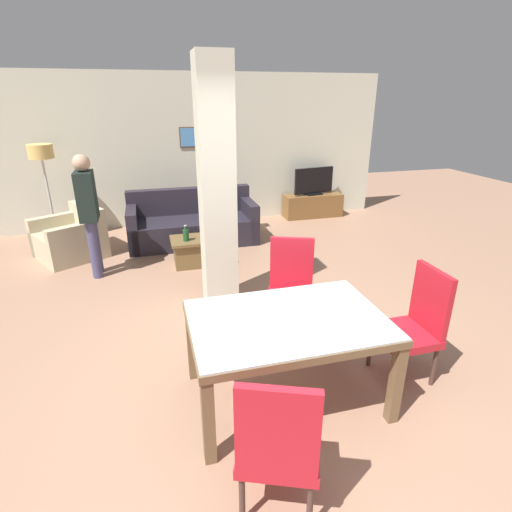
{
  "coord_description": "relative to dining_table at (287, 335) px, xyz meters",
  "views": [
    {
      "loc": [
        -0.92,
        -2.46,
        2.3
      ],
      "look_at": [
        0.0,
        0.92,
        0.89
      ],
      "focal_mm": 28.0,
      "sensor_mm": 36.0,
      "label": 1
    }
  ],
  "objects": [
    {
      "name": "back_wall",
      "position": [
        -0.0,
        5.13,
        0.76
      ],
      "size": [
        7.2,
        0.09,
        2.7
      ],
      "color": "beige",
      "rests_on": "ground_plane"
    },
    {
      "name": "dining_chair_far_right",
      "position": [
        0.37,
        0.93,
        -0.07
      ],
      "size": [
        0.6,
        0.6,
        1.0
      ],
      "rotation": [
        0.0,
        0.0,
        2.77
      ],
      "color": "red",
      "rests_on": "ground_plane"
    },
    {
      "name": "coffee_table",
      "position": [
        -0.32,
        2.98,
        -0.39
      ],
      "size": [
        0.75,
        0.5,
        0.4
      ],
      "color": "brown",
      "rests_on": "ground_plane"
    },
    {
      "name": "tv_screen",
      "position": [
        2.26,
        4.85,
        0.12
      ],
      "size": [
        0.85,
        0.26,
        0.54
      ],
      "rotation": [
        0.0,
        0.0,
        3.32
      ],
      "color": "black",
      "rests_on": "tv_stand"
    },
    {
      "name": "armchair",
      "position": [
        -2.13,
        3.79,
        -0.32
      ],
      "size": [
        1.18,
        1.19,
        0.75
      ],
      "rotation": [
        0.0,
        0.0,
        2.11
      ],
      "color": "#C3B694",
      "rests_on": "ground_plane"
    },
    {
      "name": "dining_chair_head_right",
      "position": [
        1.15,
        0.0,
        -0.07
      ],
      "size": [
        0.46,
        0.46,
        1.0
      ],
      "rotation": [
        0.0,
        0.0,
        1.57
      ],
      "color": "red",
      "rests_on": "ground_plane"
    },
    {
      "name": "ground_plane",
      "position": [
        0.0,
        0.0,
        -0.59
      ],
      "size": [
        18.0,
        18.0,
        0.0
      ],
      "primitive_type": "plane",
      "color": "#A0765C"
    },
    {
      "name": "dining_table",
      "position": [
        0.0,
        0.0,
        0.0
      ],
      "size": [
        1.49,
        1.0,
        0.74
      ],
      "color": "brown",
      "rests_on": "ground_plane"
    },
    {
      "name": "floor_lamp",
      "position": [
        -2.51,
        4.67,
        0.76
      ],
      "size": [
        0.38,
        0.38,
        1.59
      ],
      "color": "#B7B7BC",
      "rests_on": "ground_plane"
    },
    {
      "name": "bottle",
      "position": [
        -0.48,
        2.92,
        -0.1
      ],
      "size": [
        0.08,
        0.08,
        0.23
      ],
      "color": "#194C23",
      "rests_on": "coffee_table"
    },
    {
      "name": "standing_person",
      "position": [
        -1.7,
        2.96,
        0.35
      ],
      "size": [
        0.23,
        0.38,
        1.63
      ],
      "rotation": [
        0.0,
        0.0,
        -1.55
      ],
      "color": "#444267",
      "rests_on": "ground_plane"
    },
    {
      "name": "sofa",
      "position": [
        -0.27,
        3.97,
        -0.3
      ],
      "size": [
        2.07,
        0.88,
        0.85
      ],
      "rotation": [
        0.0,
        0.0,
        3.14
      ],
      "color": "#25212B",
      "rests_on": "ground_plane"
    },
    {
      "name": "divider_pillar",
      "position": [
        -0.23,
        1.66,
        0.76
      ],
      "size": [
        0.36,
        0.39,
        2.7
      ],
      "color": "beige",
      "rests_on": "ground_plane"
    },
    {
      "name": "dining_chair_near_left",
      "position": [
        -0.37,
        -0.9,
        -0.07
      ],
      "size": [
        0.6,
        0.6,
        1.0
      ],
      "rotation": [
        0.0,
        0.0,
        -0.39
      ],
      "color": "red",
      "rests_on": "ground_plane"
    },
    {
      "name": "tv_stand",
      "position": [
        2.26,
        4.85,
        -0.36
      ],
      "size": [
        1.18,
        0.4,
        0.46
      ],
      "color": "brown",
      "rests_on": "ground_plane"
    }
  ]
}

